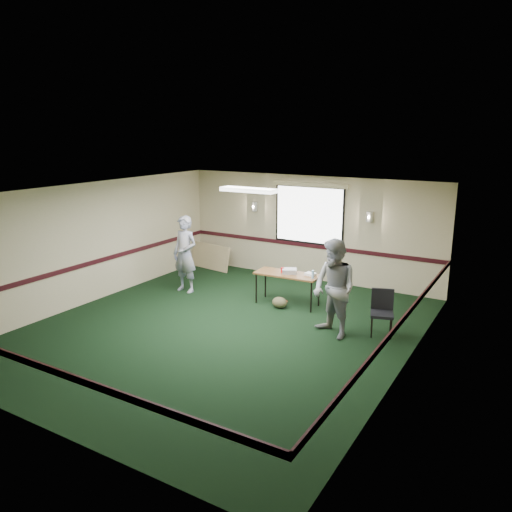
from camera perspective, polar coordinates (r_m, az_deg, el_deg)
The scene contains 13 objects.
ground at distance 9.97m, azimuth -3.84°, elevation -8.29°, with size 8.00×8.00×0.00m, color black.
room_shell at distance 11.25m, azimuth 2.13°, elevation 2.76°, with size 8.00×8.02×8.00m.
folding_table at distance 11.10m, azimuth 3.62°, elevation -2.27°, with size 1.47×0.64×0.72m.
projector at distance 11.08m, azimuth 3.84°, elevation -1.73°, with size 0.31×0.26×0.10m, color #9C9BA3.
game_console at distance 10.97m, azimuth 6.24°, elevation -2.07°, with size 0.22×0.18×0.06m, color white.
red_cup at distance 11.13m, azimuth 3.04°, elevation -1.62°, with size 0.08×0.08×0.11m, color red.
water_bottle at distance 10.72m, azimuth 6.51°, elevation -2.12°, with size 0.06×0.06×0.19m, color #8FC1EB.
duffel_bag at distance 11.04m, azimuth 2.72°, elevation -5.33°, with size 0.35×0.26×0.24m, color #4D452C.
cable_coil at distance 11.45m, azimuth 2.85°, elevation -5.20°, with size 0.31×0.31×0.02m, color red.
folded_table at distance 14.10m, azimuth -5.27°, elevation -0.07°, with size 1.36×0.06×0.70m, color tan.
conference_chair at distance 9.86m, azimuth 14.22°, elevation -5.82°, with size 0.53×0.55×0.87m.
person_left at distance 12.05m, azimuth -8.11°, elevation 0.21°, with size 0.67×0.44×1.85m, color #46599A.
person_right at distance 9.43m, azimuth 8.93°, elevation -3.72°, with size 0.91×0.71×1.87m, color #7A8CBE.
Camera 1 is at (5.24, -7.58, 3.81)m, focal length 35.00 mm.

